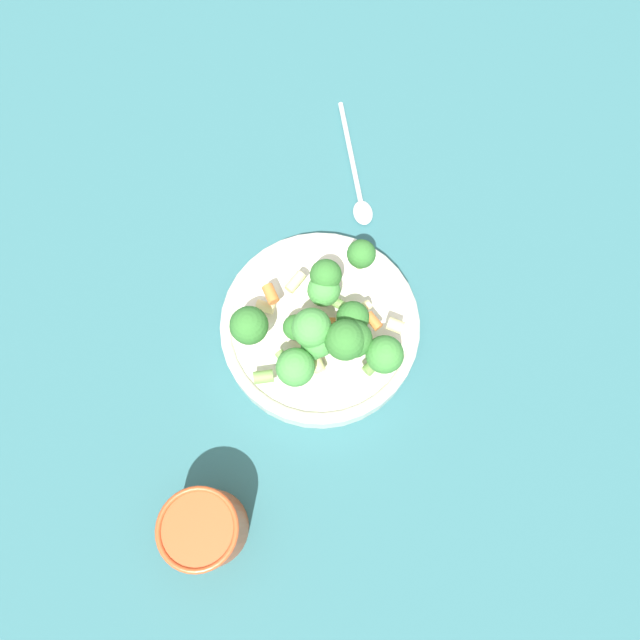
# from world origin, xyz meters

# --- Properties ---
(ground_plane) EXTENTS (3.00, 3.00, 0.00)m
(ground_plane) POSITION_xyz_m (0.00, 0.00, 0.00)
(ground_plane) COLOR #2D6066
(bowl) EXTENTS (0.24, 0.24, 0.04)m
(bowl) POSITION_xyz_m (0.00, 0.00, 0.02)
(bowl) COLOR silver
(bowl) RESTS_ON ground_plane
(pasta_salad) EXTENTS (0.17, 0.20, 0.08)m
(pasta_salad) POSITION_xyz_m (-0.02, 0.01, 0.09)
(pasta_salad) COLOR #8CB766
(pasta_salad) RESTS_ON bowl
(cup) EXTENTS (0.09, 0.09, 0.09)m
(cup) POSITION_xyz_m (-0.12, 0.24, 0.05)
(cup) COLOR #CC4C23
(cup) RESTS_ON ground_plane
(spoon) EXTENTS (0.18, 0.10, 0.01)m
(spoon) POSITION_xyz_m (0.14, -0.16, 0.00)
(spoon) COLOR silver
(spoon) RESTS_ON ground_plane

